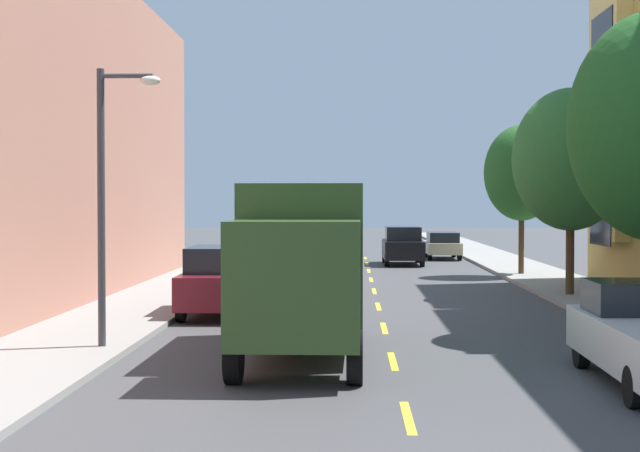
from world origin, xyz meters
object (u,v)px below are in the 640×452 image
(parked_suv_burgundy, at_px, (221,280))
(parked_wagon_red, at_px, (251,269))
(parked_suv_teal, at_px, (286,242))
(moving_black_sedan, at_px, (403,245))
(parked_wagon_champagne, at_px, (442,245))
(street_tree_third, at_px, (571,160))
(street_lamp, at_px, (109,183))
(street_tree_farthest, at_px, (522,173))
(delivery_box_truck, at_px, (304,261))

(parked_suv_burgundy, height_order, parked_wagon_red, parked_suv_burgundy)
(parked_suv_teal, relative_size, moving_black_sedan, 1.01)
(parked_wagon_champagne, relative_size, parked_suv_teal, 0.97)
(street_tree_third, distance_m, parked_wagon_red, 11.57)
(street_lamp, bearing_deg, street_tree_third, 43.76)
(street_tree_farthest, relative_size, parked_wagon_champagne, 1.34)
(street_tree_third, relative_size, parked_wagon_champagne, 1.44)
(parked_wagon_champagne, bearing_deg, delivery_box_truck, -100.17)
(street_lamp, xyz_separation_m, parked_suv_burgundy, (1.44, 6.76, -2.59))
(street_tree_third, xyz_separation_m, street_lamp, (-12.33, -11.81, -1.00))
(street_tree_farthest, height_order, street_lamp, street_tree_farthest)
(parked_suv_teal, bearing_deg, street_tree_farthest, -45.59)
(parked_suv_burgundy, distance_m, moving_black_sedan, 22.66)
(street_tree_farthest, bearing_deg, delivery_box_truck, -111.14)
(parked_suv_burgundy, bearing_deg, parked_suv_teal, 89.71)
(street_tree_farthest, relative_size, parked_suv_burgundy, 1.31)
(parked_suv_teal, bearing_deg, delivery_box_truck, -85.44)
(street_tree_third, distance_m, moving_black_sedan, 17.71)
(parked_suv_teal, bearing_deg, street_tree_third, -61.72)
(parked_suv_teal, relative_size, parked_suv_burgundy, 1.00)
(moving_black_sedan, bearing_deg, parked_wagon_champagne, 63.14)
(parked_suv_teal, bearing_deg, moving_black_sedan, -28.02)
(street_tree_farthest, relative_size, parked_wagon_red, 1.34)
(street_tree_third, bearing_deg, moving_black_sedan, 105.38)
(street_tree_farthest, bearing_deg, street_tree_third, -90.00)
(street_tree_third, bearing_deg, parked_wagon_red, 169.97)
(street_lamp, height_order, parked_wagon_red, street_lamp)
(parked_suv_teal, height_order, parked_suv_burgundy, same)
(street_tree_third, bearing_deg, street_tree_farthest, 90.00)
(moving_black_sedan, bearing_deg, street_tree_farthest, -59.17)
(parked_suv_teal, height_order, parked_wagon_red, parked_suv_teal)
(street_lamp, distance_m, parked_wagon_red, 14.08)
(parked_wagon_champagne, distance_m, parked_suv_burgundy, 28.04)
(street_lamp, bearing_deg, delivery_box_truck, -5.26)
(street_tree_farthest, xyz_separation_m, parked_wagon_red, (-10.77, -7.11, -3.60))
(street_tree_third, height_order, parked_suv_teal, street_tree_third)
(parked_suv_burgundy, height_order, moving_black_sedan, same)
(street_lamp, height_order, parked_suv_burgundy, street_lamp)
(street_lamp, xyz_separation_m, delivery_box_truck, (4.13, -0.38, -1.61))
(parked_wagon_champagne, xyz_separation_m, parked_wagon_red, (-8.63, -19.69, 0.00))
(delivery_box_truck, height_order, parked_wagon_red, delivery_box_truck)
(moving_black_sedan, bearing_deg, delivery_box_truck, -97.09)
(street_tree_farthest, height_order, parked_wagon_red, street_tree_farthest)
(delivery_box_truck, xyz_separation_m, parked_wagon_champagne, (6.06, 33.78, -1.17))
(street_lamp, bearing_deg, street_tree_farthest, 59.37)
(street_tree_farthest, distance_m, parked_wagon_red, 13.40)
(street_lamp, relative_size, delivery_box_truck, 0.80)
(delivery_box_truck, bearing_deg, moving_black_sedan, 82.91)
(street_tree_farthest, relative_size, delivery_box_truck, 0.86)
(street_tree_third, height_order, delivery_box_truck, street_tree_third)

